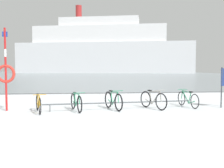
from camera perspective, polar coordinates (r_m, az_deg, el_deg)
name	(u,v)px	position (r m, az deg, el deg)	size (l,w,h in m)	color
ground	(89,75)	(61.23, -5.11, 1.93)	(80.00, 132.00, 0.08)	silver
bike_rack	(119,103)	(10.63, 1.63, -4.14)	(6.12, 0.67, 0.31)	#4C5156
bicycle_0	(38,104)	(10.27, -15.85, -4.19)	(0.57, 1.54, 0.73)	black
bicycle_1	(76,102)	(10.36, -7.87, -3.96)	(0.60, 1.63, 0.76)	black
bicycle_2	(113,101)	(10.60, 0.28, -3.65)	(0.65, 1.62, 0.81)	black
bicycle_3	(153,100)	(10.93, 9.02, -3.47)	(0.77, 1.57, 0.81)	black
bicycle_4	(188,99)	(11.77, 16.30, -3.21)	(0.46, 1.67, 0.74)	black
rescue_post	(6,72)	(11.02, -22.29, 2.53)	(0.73, 0.11, 3.26)	red
ferry_ship	(103,50)	(85.36, -2.05, 7.39)	(57.01, 23.77, 22.03)	silver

